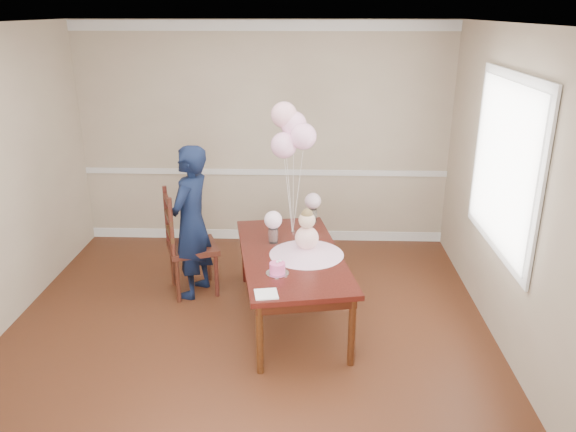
{
  "coord_description": "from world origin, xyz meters",
  "views": [
    {
      "loc": [
        0.54,
        -4.22,
        2.81
      ],
      "look_at": [
        0.36,
        0.52,
        1.05
      ],
      "focal_mm": 35.0,
      "sensor_mm": 36.0,
      "label": 1
    }
  ],
  "objects_px": {
    "woman": "(191,222)",
    "dining_chair_seat": "(193,247)",
    "birthday_cake": "(277,268)",
    "dining_table_top": "(291,255)"
  },
  "relations": [
    {
      "from": "birthday_cake",
      "to": "dining_chair_seat",
      "type": "xyz_separation_m",
      "value": [
        -0.93,
        0.95,
        -0.24
      ]
    },
    {
      "from": "dining_table_top",
      "to": "woman",
      "type": "bearing_deg",
      "value": 145.23
    },
    {
      "from": "woman",
      "to": "dining_chair_seat",
      "type": "bearing_deg",
      "value": -147.52
    },
    {
      "from": "birthday_cake",
      "to": "dining_chair_seat",
      "type": "height_order",
      "value": "birthday_cake"
    },
    {
      "from": "dining_table_top",
      "to": "dining_chair_seat",
      "type": "height_order",
      "value": "dining_table_top"
    },
    {
      "from": "birthday_cake",
      "to": "dining_chair_seat",
      "type": "distance_m",
      "value": 1.35
    },
    {
      "from": "dining_table_top",
      "to": "woman",
      "type": "height_order",
      "value": "woman"
    },
    {
      "from": "birthday_cake",
      "to": "woman",
      "type": "xyz_separation_m",
      "value": [
        -0.92,
        0.9,
        0.06
      ]
    },
    {
      "from": "dining_chair_seat",
      "to": "woman",
      "type": "height_order",
      "value": "woman"
    },
    {
      "from": "dining_table_top",
      "to": "dining_chair_seat",
      "type": "xyz_separation_m",
      "value": [
        -1.04,
        0.52,
        -0.16
      ]
    }
  ]
}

